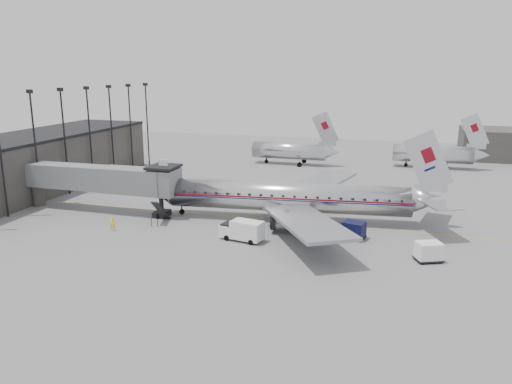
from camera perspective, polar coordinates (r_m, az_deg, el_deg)
ground at (r=56.30m, az=-3.90°, el=-4.58°), size 160.00×160.00×0.00m
terminal at (r=81.15m, az=-24.43°, el=2.86°), size 12.00×46.00×8.00m
apron_line at (r=60.82m, az=0.73°, el=-3.12°), size 60.00×0.15×0.01m
jet_bridge at (r=65.77m, az=-16.55°, el=1.36°), size 21.00×6.20×7.10m
floodlight_masts at (r=78.77m, az=-19.72°, el=6.22°), size 0.90×42.25×15.25m
distant_aircraft_near at (r=95.43m, az=3.93°, el=4.81°), size 16.39×3.20×10.26m
distant_aircraft_mid at (r=97.24m, az=19.63°, el=4.20°), size 16.39×3.20×10.26m
airliner at (r=59.89m, az=4.36°, el=-0.60°), size 35.93×33.12×11.38m
service_van at (r=53.19m, az=-1.60°, el=-4.36°), size 4.97×2.69×2.22m
baggage_cart_navy at (r=54.78m, az=11.12°, el=-4.26°), size 2.77×2.37×1.87m
baggage_cart_white at (r=50.39m, az=19.12°, el=-6.42°), size 2.91×2.62×1.87m
ramp_worker at (r=58.67m, az=-16.06°, el=-3.52°), size 0.70×0.65×1.61m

